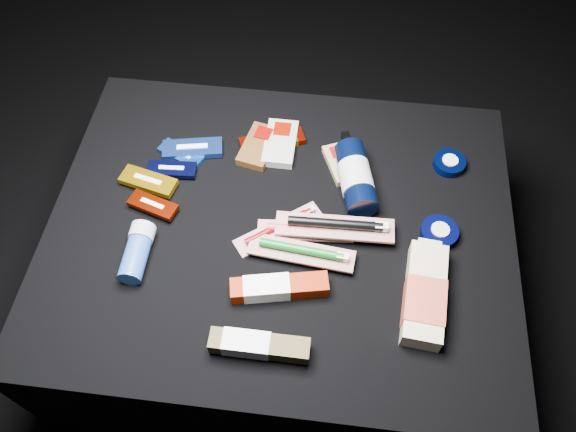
# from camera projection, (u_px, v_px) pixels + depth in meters

# --- Properties ---
(ground) EXTENTS (3.00, 3.00, 0.00)m
(ground) POSITION_uv_depth(u_px,v_px,m) (282.00, 304.00, 1.52)
(ground) COLOR black
(ground) RESTS_ON ground
(cloth_table) EXTENTS (0.98, 0.78, 0.40)m
(cloth_table) POSITION_uv_depth(u_px,v_px,m) (281.00, 269.00, 1.35)
(cloth_table) COLOR black
(cloth_table) RESTS_ON ground
(luna_bar_0) EXTENTS (0.11, 0.08, 0.01)m
(luna_bar_0) POSITION_uv_depth(u_px,v_px,m) (181.00, 154.00, 1.28)
(luna_bar_0) COLOR #194A9A
(luna_bar_0) RESTS_ON cloth_table
(luna_bar_1) EXTENTS (0.14, 0.08, 0.02)m
(luna_bar_1) POSITION_uv_depth(u_px,v_px,m) (193.00, 149.00, 1.28)
(luna_bar_1) COLOR #1C3C98
(luna_bar_1) RESTS_ON cloth_table
(luna_bar_2) EXTENTS (0.11, 0.05, 0.01)m
(luna_bar_2) POSITION_uv_depth(u_px,v_px,m) (172.00, 170.00, 1.25)
(luna_bar_2) COLOR black
(luna_bar_2) RESTS_ON cloth_table
(luna_bar_3) EXTENTS (0.13, 0.07, 0.02)m
(luna_bar_3) POSITION_uv_depth(u_px,v_px,m) (148.00, 181.00, 1.23)
(luna_bar_3) COLOR #BB8708
(luna_bar_3) RESTS_ON cloth_table
(luna_bar_4) EXTENTS (0.11, 0.07, 0.01)m
(luna_bar_4) POSITION_uv_depth(u_px,v_px,m) (153.00, 205.00, 1.19)
(luna_bar_4) COLOR #691302
(luna_bar_4) RESTS_ON cloth_table
(clif_bar_0) EXTENTS (0.09, 0.13, 0.02)m
(clif_bar_0) POSITION_uv_depth(u_px,v_px,m) (260.00, 144.00, 1.29)
(clif_bar_0) COLOR #543012
(clif_bar_0) RESTS_ON cloth_table
(clif_bar_1) EXTENTS (0.07, 0.13, 0.02)m
(clif_bar_1) POSITION_uv_depth(u_px,v_px,m) (281.00, 141.00, 1.29)
(clif_bar_1) COLOR #AEAEA7
(clif_bar_1) RESTS_ON cloth_table
(clif_bar_2) EXTENTS (0.10, 0.12, 0.02)m
(clif_bar_2) POSITION_uv_depth(u_px,v_px,m) (341.00, 162.00, 1.26)
(clif_bar_2) COLOR #9C8457
(clif_bar_2) RESTS_ON cloth_table
(power_bar) EXTENTS (0.16, 0.10, 0.02)m
(power_bar) POSITION_uv_depth(u_px,v_px,m) (276.00, 140.00, 1.30)
(power_bar) COLOR #720E04
(power_bar) RESTS_ON cloth_table
(lotion_bottle) EXTENTS (0.11, 0.22, 0.07)m
(lotion_bottle) POSITION_uv_depth(u_px,v_px,m) (356.00, 177.00, 1.21)
(lotion_bottle) COLOR black
(lotion_bottle) RESTS_ON cloth_table
(cream_tin_upper) EXTENTS (0.07, 0.07, 0.02)m
(cream_tin_upper) POSITION_uv_depth(u_px,v_px,m) (449.00, 163.00, 1.26)
(cream_tin_upper) COLOR black
(cream_tin_upper) RESTS_ON cloth_table
(cream_tin_lower) EXTENTS (0.08, 0.08, 0.02)m
(cream_tin_lower) POSITION_uv_depth(u_px,v_px,m) (439.00, 232.00, 1.16)
(cream_tin_lower) COLOR black
(cream_tin_lower) RESTS_ON cloth_table
(bodywash_bottle) EXTENTS (0.09, 0.22, 0.05)m
(bodywash_bottle) POSITION_uv_depth(u_px,v_px,m) (425.00, 296.00, 1.07)
(bodywash_bottle) COLOR beige
(bodywash_bottle) RESTS_ON cloth_table
(deodorant_stick) EXTENTS (0.05, 0.12, 0.05)m
(deodorant_stick) POSITION_uv_depth(u_px,v_px,m) (137.00, 251.00, 1.12)
(deodorant_stick) COLOR #234D94
(deodorant_stick) RESTS_ON cloth_table
(toothbrush_pack_0) EXTENTS (0.18, 0.16, 0.02)m
(toothbrush_pack_0) POSITION_uv_depth(u_px,v_px,m) (280.00, 227.00, 1.17)
(toothbrush_pack_0) COLOR beige
(toothbrush_pack_0) RESTS_ON cloth_table
(toothbrush_pack_1) EXTENTS (0.20, 0.06, 0.02)m
(toothbrush_pack_1) POSITION_uv_depth(u_px,v_px,m) (307.00, 230.00, 1.16)
(toothbrush_pack_1) COLOR beige
(toothbrush_pack_1) RESTS_ON cloth_table
(toothbrush_pack_2) EXTENTS (0.22, 0.07, 0.02)m
(toothbrush_pack_2) POSITION_uv_depth(u_px,v_px,m) (303.00, 251.00, 1.12)
(toothbrush_pack_2) COLOR beige
(toothbrush_pack_2) RESTS_ON cloth_table
(toothbrush_pack_3) EXTENTS (0.25, 0.06, 0.03)m
(toothbrush_pack_3) POSITION_uv_depth(u_px,v_px,m) (337.00, 226.00, 1.14)
(toothbrush_pack_3) COLOR beige
(toothbrush_pack_3) RESTS_ON cloth_table
(toothpaste_carton_red) EXTENTS (0.19, 0.08, 0.04)m
(toothpaste_carton_red) POSITION_uv_depth(u_px,v_px,m) (275.00, 288.00, 1.08)
(toothpaste_carton_red) COLOR #8B1700
(toothpaste_carton_red) RESTS_ON cloth_table
(toothpaste_carton_green) EXTENTS (0.18, 0.04, 0.04)m
(toothpaste_carton_green) POSITION_uv_depth(u_px,v_px,m) (255.00, 345.00, 1.01)
(toothpaste_carton_green) COLOR #3B3211
(toothpaste_carton_green) RESTS_ON cloth_table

